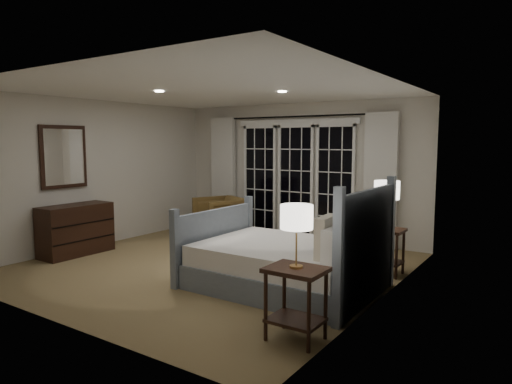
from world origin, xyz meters
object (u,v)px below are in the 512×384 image
Objects in this scene: nightstand_left at (296,292)px; lamp_left at (297,218)px; bed at (288,262)px; lamp_right at (387,190)px; nightstand_right at (385,244)px; dresser at (76,230)px; armchair at (220,217)px.

lamp_left is at bearing 0.00° from nightstand_left.
lamp_right is (0.80, 1.25, 0.82)m from bed.
dresser is (-4.44, -1.66, -0.01)m from nightstand_right.
lamp_left is 2.49m from lamp_right.
bed reaches higher than armchair.
bed reaches higher than nightstand_right.
bed is 3.27× the size of nightstand_left.
lamp_right is at bearing 15.90° from armchair.
lamp_left is 0.68× the size of armchair.
lamp_right reaches higher than armchair.
lamp_right is 0.57× the size of dresser.
bed is 3.49× the size of nightstand_right.
lamp_right reaches higher than nightstand_left.
dresser reaches higher than armchair.
bed reaches higher than lamp_left.
nightstand_right is at bearing -135.00° from lamp_right.
lamp_left is at bearing -90.00° from nightstand_right.
bed is at bearing -9.84° from armchair.
armchair is (-3.33, 3.13, -0.06)m from nightstand_left.
nightstand_right is at bearing 90.00° from nightstand_left.
bed reaches higher than dresser.
nightstand_left is 1.04× the size of lamp_right.
lamp_right is (0.00, 2.49, 0.70)m from nightstand_left.
lamp_right reaches higher than nightstand_right.
bed is 2.61× the size of armchair.
nightstand_right is at bearing 20.48° from dresser.
lamp_left is (0.80, -1.25, 0.80)m from bed.
armchair is (-3.33, 3.13, -0.74)m from lamp_left.
nightstand_right is 2.59m from lamp_left.
lamp_right reaches higher than dresser.
nightstand_right is 0.75× the size of armchair.
nightstand_right is (0.80, 1.25, 0.09)m from bed.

